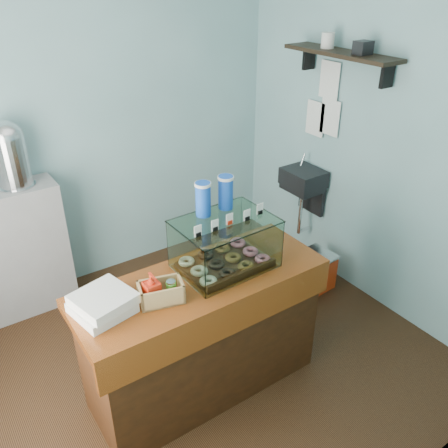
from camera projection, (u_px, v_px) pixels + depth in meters
ground at (186, 361)px, 3.52m from camera, size 3.50×3.50×0.00m
room_shell at (178, 141)px, 2.71m from camera, size 3.54×3.04×2.82m
counter at (203, 334)px, 3.11m from camera, size 1.60×0.60×0.90m
back_shelf at (2, 256)px, 3.76m from camera, size 1.00×0.32×1.10m
display_case at (223, 239)px, 2.97m from camera, size 0.61×0.45×0.54m
condiment_crate at (159, 291)px, 2.68m from camera, size 0.28×0.21×0.20m
pastry_boxes at (103, 303)px, 2.60m from camera, size 0.36×0.36×0.12m
coffee_urn at (10, 153)px, 3.49m from camera, size 0.28×0.28×0.51m
red_cooler at (312, 272)px, 4.23m from camera, size 0.40×0.32×0.34m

